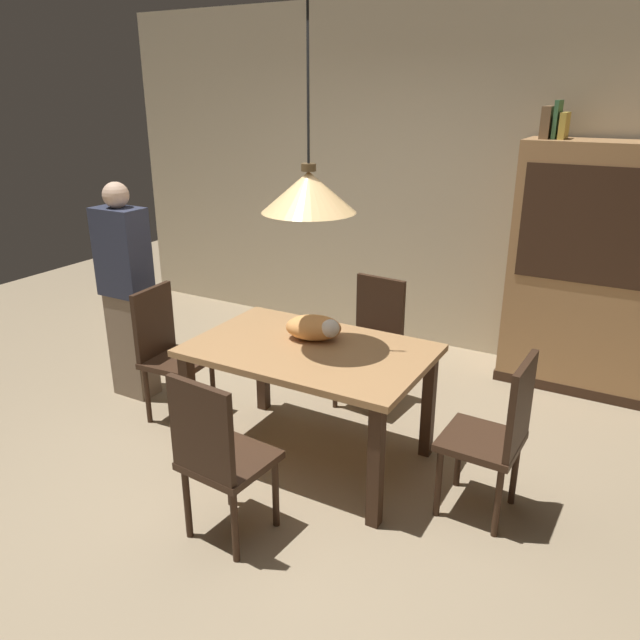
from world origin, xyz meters
name	(u,v)px	position (x,y,z in m)	size (l,w,h in m)	color
ground	(264,488)	(0.00, 0.00, 0.00)	(10.00, 10.00, 0.00)	#998466
back_wall	(434,181)	(0.00, 2.65, 1.45)	(6.40, 0.10, 2.90)	beige
dining_table	(310,363)	(0.07, 0.42, 0.65)	(1.40, 0.90, 0.75)	#A87A4C
chair_right_side	(497,432)	(1.20, 0.41, 0.51)	(0.41, 0.41, 0.93)	#382316
chair_far_back	(372,337)	(0.08, 1.30, 0.51)	(0.43, 0.43, 0.93)	#382316
chair_left_side	(168,348)	(-1.06, 0.41, 0.51)	(0.43, 0.43, 0.93)	#382316
chair_near_front	(218,453)	(0.07, -0.46, 0.51)	(0.43, 0.43, 0.93)	#382316
cat_sleeping	(315,328)	(0.04, 0.54, 0.83)	(0.41, 0.33, 0.16)	#E59951
pendant_lamp	(309,191)	(0.07, 0.42, 1.66)	(0.52, 0.52, 1.30)	#E5B775
hutch_bookcase	(588,276)	(1.34, 2.32, 0.89)	(1.12, 0.45, 1.85)	#A87A4C
book_brown_thick	(548,122)	(0.93, 2.32, 1.96)	(0.06, 0.24, 0.22)	brown
book_green_slim	(557,120)	(0.99, 2.32, 1.98)	(0.03, 0.20, 0.26)	#427A4C
book_yellow_short	(564,126)	(1.04, 2.32, 1.94)	(0.04, 0.20, 0.18)	gold
person_standing	(127,293)	(-1.53, 0.54, 0.80)	(0.36, 0.22, 1.59)	#84705B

